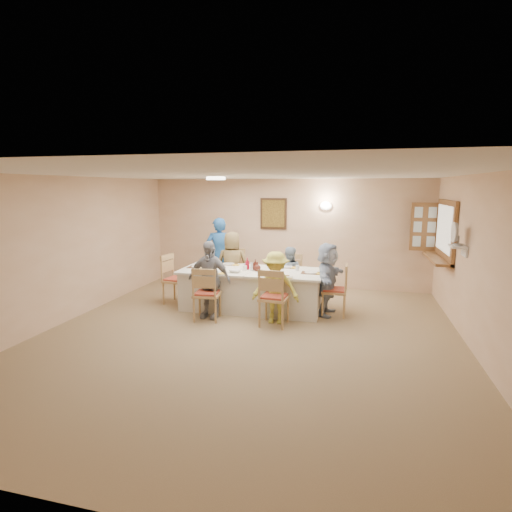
% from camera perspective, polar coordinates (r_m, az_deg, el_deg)
% --- Properties ---
extents(ground, '(7.00, 7.00, 0.00)m').
position_cam_1_polar(ground, '(6.32, -1.37, -11.63)').
color(ground, olive).
extents(room_walls, '(7.00, 7.00, 7.00)m').
position_cam_1_polar(room_walls, '(5.94, -1.43, 2.10)').
color(room_walls, tan).
rests_on(room_walls, ground).
extents(wall_picture, '(0.62, 0.05, 0.72)m').
position_cam_1_polar(wall_picture, '(9.34, 2.51, 6.06)').
color(wall_picture, '#392314').
rests_on(wall_picture, room_walls).
extents(wall_sconce, '(0.26, 0.09, 0.18)m').
position_cam_1_polar(wall_sconce, '(9.14, 9.94, 7.10)').
color(wall_sconce, white).
rests_on(wall_sconce, room_walls).
extents(ceiling_light, '(0.36, 0.36, 0.05)m').
position_cam_1_polar(ceiling_light, '(7.62, -5.77, 10.97)').
color(ceiling_light, white).
rests_on(ceiling_light, room_walls).
extents(serving_hatch, '(0.06, 1.50, 1.15)m').
position_cam_1_polar(serving_hatch, '(8.27, 25.48, 3.24)').
color(serving_hatch, brown).
rests_on(serving_hatch, room_walls).
extents(hatch_sill, '(0.30, 1.50, 0.05)m').
position_cam_1_polar(hatch_sill, '(8.31, 24.40, -0.31)').
color(hatch_sill, brown).
rests_on(hatch_sill, room_walls).
extents(shutter_door, '(0.55, 0.04, 1.00)m').
position_cam_1_polar(shutter_door, '(8.97, 22.92, 3.86)').
color(shutter_door, brown).
rests_on(shutter_door, room_walls).
extents(fan_shelf, '(0.22, 0.36, 0.03)m').
position_cam_1_polar(fan_shelf, '(6.95, 26.89, 1.22)').
color(fan_shelf, white).
rests_on(fan_shelf, room_walls).
extents(desk_fan, '(0.30, 0.30, 0.28)m').
position_cam_1_polar(desk_fan, '(6.93, 26.74, 2.46)').
color(desk_fan, '#A5A5A8').
rests_on(desk_fan, fan_shelf).
extents(dining_table, '(2.69, 1.14, 0.76)m').
position_cam_1_polar(dining_table, '(7.65, -0.62, -4.80)').
color(dining_table, silver).
rests_on(dining_table, ground).
extents(chair_back_left, '(0.56, 0.56, 1.01)m').
position_cam_1_polar(chair_back_left, '(8.53, -3.15, -2.41)').
color(chair_back_left, tan).
rests_on(chair_back_left, ground).
extents(chair_back_right, '(0.51, 0.51, 0.95)m').
position_cam_1_polar(chair_back_right, '(8.27, 4.83, -3.06)').
color(chair_back_right, tan).
rests_on(chair_back_right, ground).
extents(chair_front_left, '(0.51, 0.51, 0.96)m').
position_cam_1_polar(chair_front_left, '(7.07, -7.01, -5.26)').
color(chair_front_left, tan).
rests_on(chair_front_left, ground).
extents(chair_front_right, '(0.51, 0.51, 1.00)m').
position_cam_1_polar(chair_front_right, '(6.74, 2.60, -5.80)').
color(chair_front_right, tan).
rests_on(chair_front_right, ground).
extents(chair_left_end, '(0.53, 0.53, 0.99)m').
position_cam_1_polar(chair_left_end, '(8.15, -11.24, -3.24)').
color(chair_left_end, tan).
rests_on(chair_left_end, ground).
extents(chair_right_end, '(0.46, 0.46, 0.95)m').
position_cam_1_polar(chair_right_end, '(7.40, 11.11, -4.73)').
color(chair_right_end, tan).
rests_on(chair_right_end, ground).
extents(diner_back_left, '(0.83, 0.67, 1.41)m').
position_cam_1_polar(diner_back_left, '(8.38, -3.41, -1.26)').
color(diner_back_left, brown).
rests_on(diner_back_left, ground).
extents(diner_back_right, '(0.64, 0.55, 1.13)m').
position_cam_1_polar(diner_back_right, '(8.13, 4.70, -2.62)').
color(diner_back_right, '#8AA0B6').
rests_on(diner_back_right, ground).
extents(diner_front_left, '(0.88, 0.50, 1.39)m').
position_cam_1_polar(diner_front_left, '(7.13, -6.70, -3.36)').
color(diner_front_left, gray).
rests_on(diner_front_left, ground).
extents(diner_front_right, '(0.84, 0.53, 1.24)m').
position_cam_1_polar(diner_front_right, '(6.82, 2.81, -4.54)').
color(diner_front_right, '#D0CA49').
rests_on(diner_front_right, ground).
extents(diner_right_end, '(1.34, 0.72, 1.33)m').
position_cam_1_polar(diner_right_end, '(7.36, 10.15, -3.26)').
color(diner_right_end, '#A7B7D1').
rests_on(diner_right_end, ground).
extents(caregiver, '(0.81, 0.70, 1.65)m').
position_cam_1_polar(caregiver, '(8.94, -5.26, 0.22)').
color(caregiver, '#235AA1').
rests_on(caregiver, ground).
extents(placemat_fl, '(0.32, 0.24, 0.01)m').
position_cam_1_polar(placemat_fl, '(7.35, -5.99, -2.40)').
color(placemat_fl, '#472B19').
rests_on(placemat_fl, dining_table).
extents(plate_fl, '(0.25, 0.25, 0.02)m').
position_cam_1_polar(plate_fl, '(7.35, -5.99, -2.32)').
color(plate_fl, white).
rests_on(plate_fl, dining_table).
extents(napkin_fl, '(0.13, 0.13, 0.01)m').
position_cam_1_polar(napkin_fl, '(7.24, -4.79, -2.50)').
color(napkin_fl, gold).
rests_on(napkin_fl, dining_table).
extents(placemat_fr, '(0.35, 0.26, 0.01)m').
position_cam_1_polar(placemat_fr, '(7.03, 3.24, -2.91)').
color(placemat_fr, '#472B19').
rests_on(placemat_fr, dining_table).
extents(plate_fr, '(0.23, 0.23, 0.01)m').
position_cam_1_polar(plate_fr, '(7.03, 3.24, -2.83)').
color(plate_fr, white).
rests_on(plate_fr, dining_table).
extents(napkin_fr, '(0.15, 0.15, 0.01)m').
position_cam_1_polar(napkin_fr, '(6.95, 4.62, -3.02)').
color(napkin_fr, gold).
rests_on(napkin_fr, dining_table).
extents(placemat_bl, '(0.34, 0.25, 0.01)m').
position_cam_1_polar(placemat_bl, '(8.13, -3.96, -1.19)').
color(placemat_bl, '#472B19').
rests_on(placemat_bl, dining_table).
extents(plate_bl, '(0.24, 0.24, 0.02)m').
position_cam_1_polar(plate_bl, '(8.12, -3.96, -1.12)').
color(plate_bl, white).
rests_on(plate_bl, dining_table).
extents(napkin_bl, '(0.13, 0.13, 0.01)m').
position_cam_1_polar(napkin_bl, '(8.02, -2.85, -1.26)').
color(napkin_bl, gold).
rests_on(napkin_bl, dining_table).
extents(placemat_br, '(0.35, 0.26, 0.01)m').
position_cam_1_polar(placemat_br, '(7.84, 4.41, -1.59)').
color(placemat_br, '#472B19').
rests_on(placemat_br, dining_table).
extents(plate_br, '(0.23, 0.23, 0.01)m').
position_cam_1_polar(plate_br, '(7.84, 4.41, -1.52)').
color(plate_br, white).
rests_on(plate_br, dining_table).
extents(napkin_br, '(0.14, 0.14, 0.01)m').
position_cam_1_polar(napkin_br, '(7.77, 5.65, -1.68)').
color(napkin_br, gold).
rests_on(napkin_br, dining_table).
extents(placemat_le, '(0.36, 0.27, 0.01)m').
position_cam_1_polar(placemat_le, '(7.91, -8.35, -1.57)').
color(placemat_le, '#472B19').
rests_on(placemat_le, dining_table).
extents(plate_le, '(0.24, 0.24, 0.02)m').
position_cam_1_polar(plate_le, '(7.91, -8.35, -1.50)').
color(plate_le, white).
rests_on(plate_le, dining_table).
extents(napkin_le, '(0.15, 0.15, 0.01)m').
position_cam_1_polar(napkin_le, '(7.80, -7.27, -1.66)').
color(napkin_le, gold).
rests_on(napkin_le, dining_table).
extents(placemat_re, '(0.34, 0.26, 0.01)m').
position_cam_1_polar(placemat_re, '(7.37, 7.84, -2.41)').
color(placemat_re, '#472B19').
rests_on(placemat_re, dining_table).
extents(plate_re, '(0.23, 0.23, 0.01)m').
position_cam_1_polar(plate_re, '(7.36, 7.84, -2.33)').
color(plate_re, white).
rests_on(plate_re, dining_table).
extents(napkin_re, '(0.14, 0.14, 0.01)m').
position_cam_1_polar(napkin_re, '(7.30, 9.21, -2.50)').
color(napkin_re, gold).
rests_on(napkin_re, dining_table).
extents(teacup_a, '(0.11, 0.11, 0.08)m').
position_cam_1_polar(teacup_a, '(7.53, -7.39, -1.84)').
color(teacup_a, white).
rests_on(teacup_a, dining_table).
extents(teacup_b, '(0.15, 0.15, 0.08)m').
position_cam_1_polar(teacup_b, '(7.95, 3.03, -1.14)').
color(teacup_b, white).
rests_on(teacup_b, dining_table).
extents(bowl_a, '(0.28, 0.28, 0.06)m').
position_cam_1_polar(bowl_a, '(7.37, -2.98, -2.11)').
color(bowl_a, white).
rests_on(bowl_a, dining_table).
extents(bowl_b, '(0.35, 0.35, 0.06)m').
position_cam_1_polar(bowl_b, '(7.76, 2.24, -1.47)').
color(bowl_b, white).
rests_on(bowl_b, dining_table).
extents(condiment_ketchup, '(0.14, 0.14, 0.22)m').
position_cam_1_polar(condiment_ketchup, '(7.60, -1.25, -1.10)').
color(condiment_ketchup, maroon).
rests_on(condiment_ketchup, dining_table).
extents(condiment_brown, '(0.11, 0.11, 0.20)m').
position_cam_1_polar(condiment_brown, '(7.55, -0.08, -1.24)').
color(condiment_brown, '#4E1D14').
rests_on(condiment_brown, dining_table).
extents(condiment_malt, '(0.18, 0.18, 0.17)m').
position_cam_1_polar(condiment_malt, '(7.47, 0.18, -1.50)').
color(condiment_malt, '#4E1D14').
rests_on(condiment_malt, dining_table).
extents(drinking_glass, '(0.07, 0.07, 0.10)m').
position_cam_1_polar(drinking_glass, '(7.64, -1.61, -1.47)').
color(drinking_glass, silver).
rests_on(drinking_glass, dining_table).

